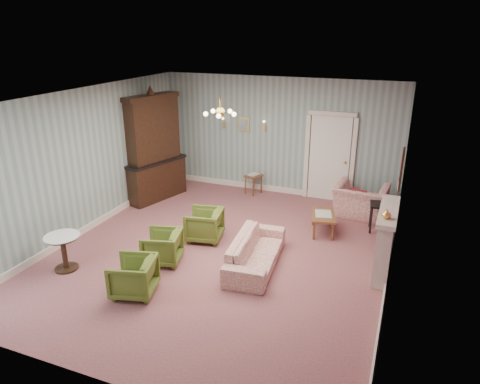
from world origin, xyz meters
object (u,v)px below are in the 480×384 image
at_px(fireplace, 385,241).
at_px(coffee_table, 323,223).
at_px(dresser, 153,145).
at_px(side_table_black, 379,218).
at_px(wingback_chair, 361,195).
at_px(olive_chair_a, 133,275).
at_px(olive_chair_c, 204,223).
at_px(pedestal_table, 64,252).
at_px(sofa_chintz, 256,247).
at_px(olive_chair_b, 162,245).

height_order(fireplace, coffee_table, fireplace).
distance_m(dresser, side_table_black, 5.40).
bearing_deg(wingback_chair, dresser, 13.86).
bearing_deg(fireplace, olive_chair_a, -148.86).
distance_m(wingback_chair, fireplace, 2.40).
xyz_separation_m(olive_chair_c, dresser, (-2.10, 1.62, 1.00)).
bearing_deg(olive_chair_a, wingback_chair, 131.71).
xyz_separation_m(side_table_black, pedestal_table, (-4.95, -3.60, 0.02)).
height_order(olive_chair_c, coffee_table, olive_chair_c).
relative_size(fireplace, pedestal_table, 2.14).
relative_size(sofa_chintz, side_table_black, 3.05).
bearing_deg(sofa_chintz, wingback_chair, -31.74).
bearing_deg(olive_chair_b, olive_chair_a, -9.23).
bearing_deg(coffee_table, pedestal_table, -141.24).
distance_m(wingback_chair, side_table_black, 0.85).
xyz_separation_m(olive_chair_b, side_table_black, (3.51, 2.75, -0.02)).
bearing_deg(side_table_black, dresser, -179.69).
distance_m(olive_chair_b, wingback_chair, 4.60).
relative_size(olive_chair_c, sofa_chintz, 0.37).
xyz_separation_m(fireplace, side_table_black, (-0.21, 1.62, -0.28)).
distance_m(sofa_chintz, fireplace, 2.22).
height_order(olive_chair_b, fireplace, fireplace).
bearing_deg(olive_chair_a, dresser, -168.31).
bearing_deg(side_table_black, fireplace, -82.60).
height_order(dresser, fireplace, dresser).
bearing_deg(olive_chair_a, olive_chair_c, 159.68).
bearing_deg(olive_chair_c, wingback_chair, 119.65).
height_order(olive_chair_b, wingback_chair, wingback_chair).
bearing_deg(side_table_black, pedestal_table, -143.98).
distance_m(dresser, pedestal_table, 3.73).
distance_m(wingback_chair, pedestal_table, 6.21).
bearing_deg(olive_chair_b, sofa_chintz, 92.38).
bearing_deg(pedestal_table, fireplace, 21.02).
bearing_deg(sofa_chintz, dresser, 51.26).
bearing_deg(pedestal_table, coffee_table, 38.76).
bearing_deg(dresser, olive_chair_c, -21.17).
xyz_separation_m(olive_chair_a, wingback_chair, (2.94, 4.49, 0.15)).
bearing_deg(olive_chair_b, fireplace, 91.91).
xyz_separation_m(olive_chair_b, wingback_chair, (3.04, 3.44, 0.16)).
height_order(dresser, pedestal_table, dresser).
bearing_deg(coffee_table, olive_chair_a, -125.12).
bearing_deg(olive_chair_b, side_table_black, 113.06).
relative_size(olive_chair_b, olive_chair_c, 0.95).
xyz_separation_m(olive_chair_a, fireplace, (3.61, 2.18, 0.24)).
height_order(wingback_chair, coffee_table, wingback_chair).
height_order(olive_chair_b, side_table_black, olive_chair_b).
relative_size(sofa_chintz, dresser, 0.69).
bearing_deg(dresser, wingback_chair, 24.98).
relative_size(dresser, side_table_black, 4.42).
distance_m(olive_chair_a, sofa_chintz, 2.15).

